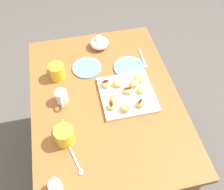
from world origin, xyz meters
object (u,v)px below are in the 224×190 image
(pastry_plate_square, at_px, (127,94))
(beignet_9, at_px, (125,108))
(beignet_7, at_px, (134,84))
(beignet_4, at_px, (139,78))
(saucer_sky_left, at_px, (129,68))
(coffee_mug_yellow_right, at_px, (57,71))
(cream_pitcher_white, at_px, (62,96))
(beignet_1, at_px, (128,91))
(chocolate_sauce_pitcher, at_px, (56,187))
(saucer_sky_right, at_px, (87,68))
(beignet_3, at_px, (141,90))
(beignet_0, at_px, (114,98))
(ice_cream_bowl, at_px, (99,42))
(dining_table, at_px, (106,113))
(beignet_2, at_px, (118,83))
(coffee_mug_yellow_left, at_px, (64,135))
(beignet_5, at_px, (140,103))
(beignet_6, at_px, (111,106))
(beignet_8, at_px, (106,84))

(pastry_plate_square, distance_m, beignet_9, 0.11)
(beignet_7, bearing_deg, beignet_4, -49.48)
(saucer_sky_left, distance_m, beignet_7, 0.15)
(coffee_mug_yellow_right, height_order, cream_pitcher_white, coffee_mug_yellow_right)
(beignet_1, bearing_deg, chocolate_sauce_pitcher, 135.37)
(saucer_sky_right, distance_m, beignet_3, 0.34)
(chocolate_sauce_pitcher, xyz_separation_m, beignet_0, (0.37, -0.32, 0.00))
(ice_cream_bowl, xyz_separation_m, saucer_sky_right, (-0.16, 0.10, -0.03))
(pastry_plate_square, relative_size, cream_pitcher_white, 2.59)
(beignet_9, bearing_deg, dining_table, 36.84)
(beignet_4, bearing_deg, beignet_2, 92.82)
(beignet_3, bearing_deg, cream_pitcher_white, 84.21)
(coffee_mug_yellow_left, distance_m, coffee_mug_yellow_right, 0.39)
(cream_pitcher_white, height_order, saucer_sky_left, cream_pitcher_white)
(pastry_plate_square, bearing_deg, beignet_5, -154.64)
(saucer_sky_right, bearing_deg, pastry_plate_square, -143.48)
(beignet_6, bearing_deg, beignet_2, -25.54)
(beignet_5, distance_m, beignet_7, 0.13)
(pastry_plate_square, relative_size, saucer_sky_left, 1.59)
(beignet_1, bearing_deg, beignet_4, -49.15)
(beignet_6, relative_size, beignet_7, 0.92)
(coffee_mug_yellow_left, bearing_deg, beignet_9, -73.06)
(coffee_mug_yellow_right, height_order, saucer_sky_left, coffee_mug_yellow_right)
(cream_pitcher_white, bearing_deg, ice_cream_bowl, -35.52)
(coffee_mug_yellow_left, bearing_deg, beignet_4, -58.19)
(beignet_0, relative_size, beignet_7, 0.91)
(coffee_mug_yellow_right, distance_m, cream_pitcher_white, 0.17)
(chocolate_sauce_pitcher, height_order, beignet_3, chocolate_sauce_pitcher)
(chocolate_sauce_pitcher, bearing_deg, beignet_5, -54.28)
(dining_table, bearing_deg, beignet_6, -169.41)
(beignet_5, bearing_deg, beignet_0, 63.67)
(chocolate_sauce_pitcher, height_order, beignet_4, chocolate_sauce_pitcher)
(pastry_plate_square, distance_m, beignet_2, 0.08)
(cream_pitcher_white, distance_m, beignet_2, 0.29)
(beignet_2, bearing_deg, beignet_4, -87.18)
(dining_table, distance_m, beignet_7, 0.24)
(pastry_plate_square, bearing_deg, beignet_4, -48.95)
(beignet_7, xyz_separation_m, beignet_8, (0.03, 0.14, -0.00))
(cream_pitcher_white, distance_m, beignet_1, 0.33)
(beignet_2, height_order, beignet_8, beignet_2)
(chocolate_sauce_pitcher, distance_m, beignet_6, 0.44)
(cream_pitcher_white, bearing_deg, beignet_7, -89.08)
(cream_pitcher_white, xyz_separation_m, beignet_5, (-0.12, -0.37, -0.01))
(coffee_mug_yellow_right, relative_size, chocolate_sauce_pitcher, 1.29)
(saucer_sky_left, bearing_deg, dining_table, 135.94)
(saucer_sky_left, xyz_separation_m, saucer_sky_right, (0.05, 0.23, 0.00))
(cream_pitcher_white, distance_m, beignet_4, 0.41)
(beignet_8, distance_m, beignet_9, 0.18)
(chocolate_sauce_pitcher, distance_m, beignet_7, 0.62)
(beignet_2, bearing_deg, beignet_0, 155.97)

